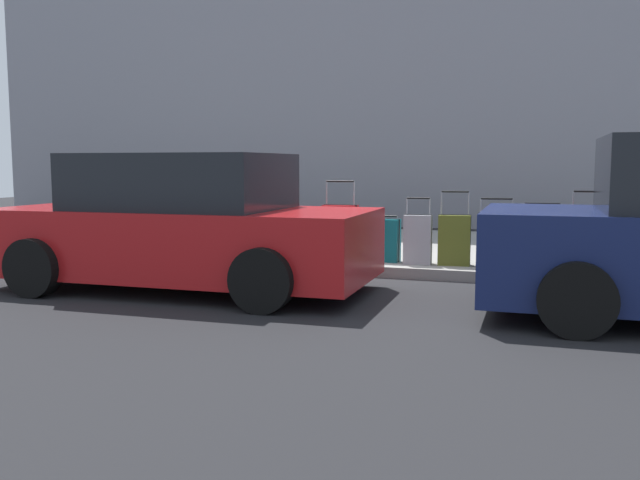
% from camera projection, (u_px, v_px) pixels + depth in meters
% --- Properties ---
extents(ground_plane, '(40.00, 40.00, 0.00)m').
position_uv_depth(ground_plane, '(371.00, 277.00, 8.60)').
color(ground_plane, black).
extents(sidewalk_curb, '(18.00, 5.00, 0.14)m').
position_uv_depth(sidewalk_curb, '(409.00, 249.00, 10.95)').
color(sidewalk_curb, gray).
rests_on(sidewalk_curb, ground_plane).
extents(suitcase_red_0, '(0.40, 0.22, 0.87)m').
position_uv_depth(suitcase_red_0, '(626.00, 246.00, 8.05)').
color(suitcase_red_0, red).
rests_on(suitcase_red_0, sidewalk_curb).
extents(suitcase_maroon_1, '(0.37, 0.22, 0.98)m').
position_uv_depth(suitcase_maroon_1, '(585.00, 239.00, 8.20)').
color(suitcase_maroon_1, maroon).
rests_on(suitcase_maroon_1, sidewalk_curb).
extents(suitcase_black_2, '(0.49, 0.24, 0.83)m').
position_uv_depth(suitcase_black_2, '(541.00, 246.00, 8.34)').
color(suitcase_black_2, black).
rests_on(suitcase_black_2, sidewalk_curb).
extents(suitcase_navy_3, '(0.46, 0.27, 0.88)m').
position_uv_depth(suitcase_navy_3, '(495.00, 240.00, 8.54)').
color(suitcase_navy_3, navy).
rests_on(suitcase_navy_3, sidewalk_curb).
extents(suitcase_olive_4, '(0.42, 0.24, 0.96)m').
position_uv_depth(suitcase_olive_4, '(454.00, 240.00, 8.68)').
color(suitcase_olive_4, '#59601E').
rests_on(suitcase_olive_4, sidewalk_curb).
extents(suitcase_silver_5, '(0.37, 0.25, 0.87)m').
position_uv_depth(suitcase_silver_5, '(418.00, 239.00, 8.78)').
color(suitcase_silver_5, '#9EA0A8').
rests_on(suitcase_silver_5, sidewalk_curb).
extents(suitcase_teal_6, '(0.50, 0.24, 0.62)m').
position_uv_depth(suitcase_teal_6, '(381.00, 240.00, 9.03)').
color(suitcase_teal_6, '#0F606B').
rests_on(suitcase_teal_6, sidewalk_curb).
extents(suitcase_red_7, '(0.46, 0.25, 1.08)m').
position_uv_depth(suitcase_red_7, '(340.00, 232.00, 9.14)').
color(suitcase_red_7, red).
rests_on(suitcase_red_7, sidewalk_curb).
extents(suitcase_maroon_8, '(0.39, 0.24, 0.71)m').
position_uv_depth(suitcase_maroon_8, '(307.00, 234.00, 9.36)').
color(suitcase_maroon_8, maroon).
rests_on(suitcase_maroon_8, sidewalk_curb).
extents(suitcase_black_9, '(0.51, 0.25, 0.77)m').
position_uv_depth(suitcase_black_9, '(271.00, 232.00, 9.46)').
color(suitcase_black_9, black).
rests_on(suitcase_black_9, sidewalk_curb).
extents(suitcase_navy_10, '(0.39, 0.25, 0.58)m').
position_uv_depth(suitcase_navy_10, '(238.00, 237.00, 9.66)').
color(suitcase_navy_10, navy).
rests_on(suitcase_navy_10, sidewalk_curb).
extents(suitcase_olive_11, '(0.46, 0.19, 0.79)m').
position_uv_depth(suitcase_olive_11, '(203.00, 236.00, 9.73)').
color(suitcase_olive_11, '#59601E').
rests_on(suitcase_olive_11, sidewalk_curb).
extents(fire_hydrant, '(0.39, 0.21, 0.79)m').
position_uv_depth(fire_hydrant, '(148.00, 223.00, 10.08)').
color(fire_hydrant, '#D89E0C').
rests_on(fire_hydrant, sidewalk_curb).
extents(bollard_post, '(0.11, 0.11, 0.90)m').
position_uv_depth(bollard_post, '(102.00, 220.00, 10.16)').
color(bollard_post, brown).
rests_on(bollard_post, sidewalk_curb).
extents(parked_car_red_1, '(4.31, 2.06, 1.54)m').
position_uv_depth(parked_car_red_1, '(183.00, 226.00, 7.71)').
color(parked_car_red_1, '#AD1619').
rests_on(parked_car_red_1, ground_plane).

